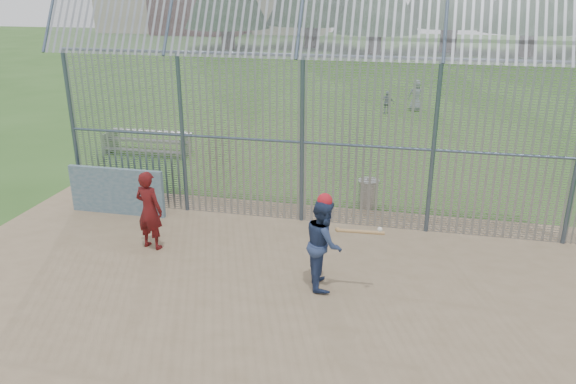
% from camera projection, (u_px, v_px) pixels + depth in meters
% --- Properties ---
extents(ground, '(120.00, 120.00, 0.00)m').
position_uv_depth(ground, '(265.00, 292.00, 10.66)').
color(ground, '#2D511E').
rests_on(ground, ground).
extents(dirt_infield, '(14.00, 10.00, 0.02)m').
position_uv_depth(dirt_infield, '(258.00, 305.00, 10.20)').
color(dirt_infield, '#756047').
rests_on(dirt_infield, ground).
extents(dugout_wall, '(2.50, 0.12, 1.20)m').
position_uv_depth(dugout_wall, '(117.00, 191.00, 14.04)').
color(dugout_wall, '#38566B').
rests_on(dugout_wall, dirt_infield).
extents(batter, '(0.87, 1.00, 1.77)m').
position_uv_depth(batter, '(324.00, 243.00, 10.57)').
color(batter, navy).
rests_on(batter, dirt_infield).
extents(onlooker, '(0.72, 0.56, 1.76)m').
position_uv_depth(onlooker, '(149.00, 210.00, 12.12)').
color(onlooker, maroon).
rests_on(onlooker, dirt_infield).
extents(bg_kid_standing, '(0.70, 0.46, 1.41)m').
position_uv_depth(bg_kid_standing, '(416.00, 95.00, 25.56)').
color(bg_kid_standing, slate).
rests_on(bg_kid_standing, ground).
extents(bg_kid_seated, '(0.61, 0.28, 1.02)m').
position_uv_depth(bg_kid_seated, '(387.00, 103.00, 24.94)').
color(bg_kid_seated, slate).
rests_on(bg_kid_seated, ground).
extents(batting_gear, '(1.27, 0.45, 0.67)m').
position_uv_depth(batting_gear, '(331.00, 206.00, 10.25)').
color(batting_gear, '#B11722').
rests_on(batting_gear, ground).
extents(trash_can, '(0.56, 0.56, 0.82)m').
position_uv_depth(trash_can, '(368.00, 193.00, 14.57)').
color(trash_can, gray).
rests_on(trash_can, ground).
extents(bleacher, '(3.00, 0.95, 0.72)m').
position_uv_depth(bleacher, '(148.00, 142.00, 19.19)').
color(bleacher, slate).
rests_on(bleacher, ground).
extents(backstop_fence, '(20.09, 0.81, 5.30)m').
position_uv_depth(backstop_fence, '(380.00, 132.00, 12.60)').
color(backstop_fence, '#47566B').
rests_on(backstop_fence, ground).
extents(distant_buildings, '(26.50, 10.50, 8.00)m').
position_uv_depth(distant_buildings, '(197.00, 0.00, 65.81)').
color(distant_buildings, brown).
rests_on(distant_buildings, ground).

